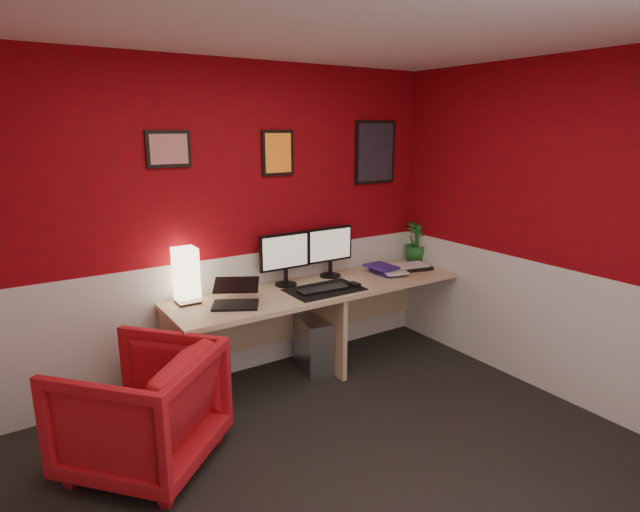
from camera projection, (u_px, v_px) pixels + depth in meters
The scene contains 24 objects.
ground at pixel (348, 496), 2.89m from camera, with size 4.00×3.50×0.01m, color black.
ceiling at pixel (355, 10), 2.28m from camera, with size 4.00×3.50×0.01m, color white.
wall_back at pixel (217, 227), 4.01m from camera, with size 4.00×0.01×2.50m, color #97060F.
wall_right at pixel (580, 237), 3.65m from camera, with size 0.01×3.50×2.50m, color #97060F.
wainscot_back at pixel (221, 318), 4.18m from camera, with size 4.00×0.01×1.00m, color silver.
wainscot_right at pixel (567, 336), 3.82m from camera, with size 0.01×3.50×1.00m, color silver.
desk at pixel (325, 327), 4.35m from camera, with size 2.60×0.65×0.73m, color tan.
shoji_lamp at pixel (186, 277), 3.80m from camera, with size 0.16×0.16×0.40m, color #FFE5B2.
laptop at pixel (235, 292), 3.75m from camera, with size 0.33×0.23×0.22m, color black.
monitor_left at pixel (285, 251), 4.21m from camera, with size 0.45×0.06×0.58m, color black.
monitor_right at pixel (330, 244), 4.47m from camera, with size 0.45×0.06×0.58m, color black.
desk_mat at pixel (325, 290), 4.16m from camera, with size 0.60×0.38×0.01m, color black.
keyboard at pixel (323, 289), 4.13m from camera, with size 0.42×0.14×0.02m, color black.
mouse at pixel (354, 284), 4.23m from camera, with size 0.06×0.10×0.03m, color black.
book_bottom at pixel (377, 273), 4.59m from camera, with size 0.22×0.29×0.03m, color #381F92.
book_middle at pixel (381, 271), 4.55m from camera, with size 0.20×0.28×0.02m, color silver.
book_top at pixel (373, 269), 4.54m from camera, with size 0.21×0.28×0.03m, color #381F92.
zen_tray at pixel (410, 267), 4.78m from camera, with size 0.35×0.25×0.03m, color black.
potted_plant at pixel (416, 242), 5.01m from camera, with size 0.22×0.22×0.39m, color #19591E.
pc_tower at pixel (313, 343), 4.38m from camera, with size 0.20×0.45×0.45m, color #99999E.
armchair at pixel (142, 408), 3.09m from camera, with size 0.79×0.81×0.74m, color red.
art_left at pixel (168, 149), 3.67m from camera, with size 0.32×0.02×0.26m, color red.
art_center at pixel (278, 153), 4.15m from camera, with size 0.28×0.02×0.36m, color orange.
art_right at pixel (375, 152), 4.68m from camera, with size 0.44×0.02×0.56m, color black.
Camera 1 is at (-1.48, -1.99, 2.00)m, focal length 29.09 mm.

